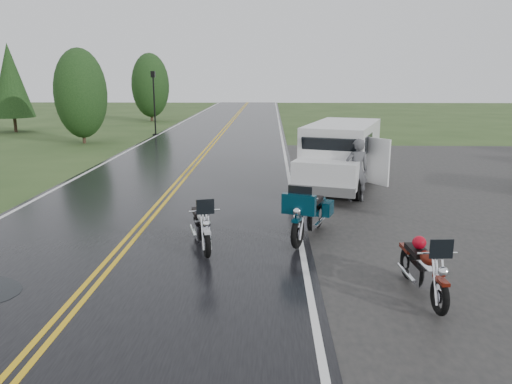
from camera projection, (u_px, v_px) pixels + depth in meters
ground at (111, 264)px, 9.78m from camera, size 120.00×120.00×0.00m
road at (190, 169)px, 19.51m from camera, size 8.00×100.00×0.04m
motorcycle_red at (441, 283)px, 7.47m from camera, size 0.84×1.99×1.15m
motorcycle_teal at (298, 221)px, 10.36m from camera, size 1.54×2.39×1.33m
motorcycle_silver at (206, 233)px, 9.84m from camera, size 1.21×2.09×1.16m
van_white at (302, 162)px, 14.93m from camera, size 3.63×5.79×2.13m
person_at_van at (357, 171)px, 14.36m from camera, size 0.73×0.55×1.83m
lamp_post_far_left at (154, 103)px, 30.37m from camera, size 0.34×0.34×3.91m
tree_left_mid at (81, 103)px, 26.72m from camera, size 2.76×2.76×4.32m
tree_left_far at (151, 92)px, 39.97m from camera, size 2.99×2.99×4.59m
pine_left_far at (11, 89)px, 32.04m from camera, size 2.64×2.64×5.50m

